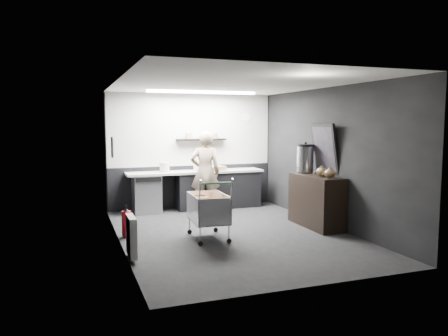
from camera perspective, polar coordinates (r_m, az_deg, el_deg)
name	(u,v)px	position (r m, az deg, el deg)	size (l,w,h in m)	color
floor	(232,234)	(8.06, 1.10, -8.55)	(5.50, 5.50, 0.00)	black
ceiling	(233,84)	(7.83, 1.14, 10.94)	(5.50, 5.50, 0.00)	silver
wall_back	(192,151)	(10.44, -4.23, 2.27)	(5.50, 5.50, 0.00)	black
wall_front	(313,178)	(5.37, 11.59, -1.34)	(5.50, 5.50, 0.00)	black
wall_left	(119,164)	(7.37, -13.58, 0.57)	(5.50, 5.50, 0.00)	black
wall_right	(328,157)	(8.74, 13.48, 1.40)	(5.50, 5.50, 0.00)	black
kitchen_wall_panel	(192,130)	(10.40, -4.22, 5.01)	(3.95, 0.02, 1.70)	#B4B4B0
dado_panel	(192,186)	(10.51, -4.17, -2.37)	(3.95, 0.02, 1.00)	black
floating_shelf	(201,139)	(10.36, -2.98, 3.74)	(1.20, 0.22, 0.04)	black
wall_clock	(247,117)	(10.85, 2.97, 6.64)	(0.20, 0.20, 0.03)	white
poster	(112,147)	(8.65, -14.40, 2.66)	(0.02, 0.30, 0.40)	silver
poster_red_band	(112,143)	(8.64, -14.38, 3.12)	(0.01, 0.22, 0.10)	red
radiator	(131,236)	(6.66, -12.01, -8.69)	(0.10, 0.50, 0.60)	white
ceiling_strip	(202,92)	(9.58, -2.84, 9.84)	(2.40, 0.20, 0.04)	white
prep_counter	(201,189)	(10.26, -2.97, -2.81)	(3.20, 0.61, 0.90)	black
person	(205,172)	(9.76, -2.48, -0.55)	(0.67, 0.44, 1.83)	#BBAC94
shopping_cart	(208,210)	(7.61, -2.09, -5.52)	(0.61, 0.98, 1.06)	silver
sideboard	(316,194)	(8.69, 11.91, -3.36)	(0.57, 1.34, 2.01)	black
fire_extinguisher	(126,222)	(7.96, -12.63, -6.93)	(0.16, 0.16, 0.54)	#AA0B17
cardboard_box	(213,168)	(10.23, -1.44, -0.04)	(0.51, 0.39, 0.10)	#92724E
pink_tub	(165,167)	(9.98, -7.77, 0.09)	(0.22, 0.22, 0.22)	beige
white_container	(198,168)	(10.12, -3.37, 0.04)	(0.17, 0.14, 0.15)	white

